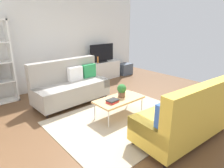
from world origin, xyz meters
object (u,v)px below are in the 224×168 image
Objects in this scene: couch_beige at (71,86)px; coffee_table at (119,100)px; couch_green at (186,117)px; vase_1 at (92,61)px; table_book_0 at (113,102)px; tv_console at (102,70)px; tv at (102,53)px; storage_trunk at (125,69)px; potted_plant at (122,90)px; vase_0 at (88,61)px; bottle_0 at (98,60)px.

couch_beige is 1.47m from coffee_table.
couch_green is 13.61× the size of vase_1.
table_book_0 is 1.66× the size of vase_1.
tv is (0.00, -0.02, 0.63)m from tv_console.
storage_trunk is (2.66, 2.48, -0.17)m from coffee_table.
tv reaches higher than coffee_table.
table_book_0 is (0.14, -1.48, -0.01)m from couch_beige.
potted_plant is at bearing 107.30° from couch_beige.
vase_1 reaches higher than storage_trunk.
table_book_0 is (-0.24, -0.06, 0.05)m from coffee_table.
vase_0 is at bearing 175.07° from tv_console.
tv_console is 9.71× the size of vase_1.
coffee_table is 4.58× the size of table_book_0.
potted_plant is 2.79m from bottle_0.
vase_1 reaches higher than tv_console.
bottle_0 is (0.20, -0.09, 0.04)m from vase_1.
storage_trunk is 3.54m from potted_plant.
couch_beige is at bearing 95.51° from table_book_0.
vase_0 is at bearing -141.11° from couch_beige.
coffee_table is 1.10× the size of tv.
bottle_0 reaches higher than vase_1.
bottle_0 is at bearing -169.32° from tv_console.
tv_console is 1.11m from storage_trunk.
vase_0 is 0.38m from bottle_0.
couch_beige is 1.84m from vase_0.
potted_plant reaches higher than coffee_table.
bottle_0 reaches higher than tv_console.
table_book_0 is at bearing -138.85° from storage_trunk.
coffee_table is at bearing -121.17° from tv_console.
tv reaches higher than potted_plant.
storage_trunk is 3.61× the size of vase_1.
tv is at bearing -6.88° from vase_0.
vase_1 is (1.04, 2.59, 0.13)m from potted_plant.
table_book_0 is at bearing 115.81° from couch_green.
couch_green is at bearing -107.73° from tv_console.
tv_console is at bearing -6.99° from vase_1.
couch_beige is 2.31m from tv.
couch_beige is 8.72× the size of bottle_0.
potted_plant reaches higher than tv_console.
coffee_table is 5.99× the size of vase_0.
storage_trunk is at bearing -163.44° from couch_beige.
tv_console is 4.69× the size of potted_plant.
vase_0 is (-0.58, 0.07, -0.22)m from tv.
vase_1 is at bearing -144.46° from couch_beige.
coffee_table is at bearing 13.75° from table_book_0.
tv reaches higher than couch_beige.
potted_plant is (-2.54, -2.44, 0.36)m from storage_trunk.
tv_console is at bearing 10.68° from bottle_0.
vase_1 is at bearing 0.00° from vase_0.
coffee_table is at bearing -137.03° from storage_trunk.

